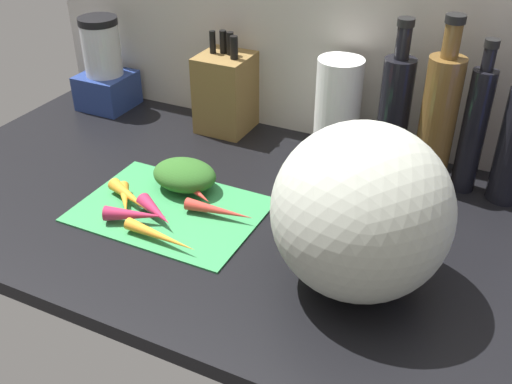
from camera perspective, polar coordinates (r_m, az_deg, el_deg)
name	(u,v)px	position (r cm, az deg, el deg)	size (l,w,h in cm)	color
ground_plane	(293,225)	(120.55, 3.52, -3.20)	(170.00, 80.00, 3.00)	black
wall_back	(365,20)	(140.15, 10.38, 15.89)	(170.00, 3.00, 60.00)	#BCB7AD
cutting_board	(170,209)	(122.99, -8.22, -1.63)	(36.88, 26.60, 0.80)	#338C4C
carrot_0	(130,197)	(125.04, -11.94, -0.45)	(2.79, 2.79, 13.45)	orange
carrot_1	(191,187)	(125.55, -6.27, 0.46)	(3.51, 3.51, 14.37)	red
carrot_2	(135,215)	(118.97, -11.48, -2.16)	(3.06, 3.06, 12.35)	#B2264C
carrot_3	(219,211)	(118.48, -3.55, -1.80)	(2.55, 2.55, 14.43)	red
carrot_4	(160,236)	(112.85, -9.15, -4.20)	(2.43, 2.43, 15.93)	orange
carrot_5	(156,211)	(119.24, -9.58, -1.84)	(3.10, 3.10, 10.55)	#B2264C
carrot_6	(125,199)	(124.96, -12.45, -0.66)	(2.36, 2.36, 10.67)	orange
carrot_greens_pile	(184,176)	(127.33, -6.96, 1.55)	(14.16, 10.89, 5.99)	#2D6023
winter_squash	(361,212)	(96.81, 10.03, -1.88)	(29.40, 28.87, 29.55)	#B2B7A8
knife_block	(227,91)	(151.97, -2.77, 9.65)	(12.51, 14.48, 25.03)	brown
blender_appliance	(104,70)	(168.78, -14.31, 11.29)	(13.36, 13.36, 24.76)	navy
paper_towel_roll	(338,109)	(138.75, 7.82, 7.90)	(10.45, 10.45, 23.56)	white
bottle_0	(394,112)	(133.26, 13.07, 7.45)	(6.83, 6.83, 34.60)	black
bottle_1	(438,118)	(130.22, 17.04, 6.78)	(7.59, 7.59, 36.78)	brown
bottle_2	(474,128)	(130.43, 20.14, 5.75)	(5.08, 5.08, 32.93)	black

